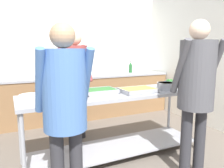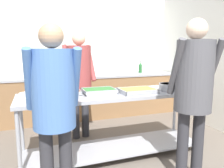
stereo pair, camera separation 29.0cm
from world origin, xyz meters
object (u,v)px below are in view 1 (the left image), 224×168
(broccoli_bowl, at_px, (170,83))
(cook_behind_counter, at_px, (76,74))
(guest_serving_left, at_px, (196,83))
(water_bottle, at_px, (131,67))
(guest_serving_right, at_px, (65,99))
(plate_stack, at_px, (31,97))
(serving_tray_roast, at_px, (138,90))
(serving_tray_vegetables, at_px, (64,94))
(sauce_pan, at_px, (166,86))
(serving_tray_greens, at_px, (100,91))

(broccoli_bowl, height_order, cook_behind_counter, cook_behind_counter)
(broccoli_bowl, bearing_deg, guest_serving_left, -116.05)
(water_bottle, bearing_deg, cook_behind_counter, -145.45)
(broccoli_bowl, distance_m, guest_serving_right, 2.08)
(plate_stack, height_order, guest_serving_left, guest_serving_left)
(plate_stack, height_order, broccoli_bowl, broccoli_bowl)
(plate_stack, xyz_separation_m, guest_serving_right, (0.21, -0.79, 0.11))
(plate_stack, height_order, water_bottle, water_bottle)
(water_bottle, bearing_deg, serving_tray_roast, -117.84)
(serving_tray_vegetables, height_order, serving_tray_roast, same)
(sauce_pan, bearing_deg, guest_serving_right, -159.37)
(sauce_pan, distance_m, guest_serving_right, 1.67)
(sauce_pan, bearing_deg, broccoli_bowl, 43.12)
(serving_tray_greens, bearing_deg, water_bottle, 50.37)
(water_bottle, bearing_deg, guest_serving_left, -105.77)
(broccoli_bowl, height_order, guest_serving_left, guest_serving_left)
(serving_tray_roast, distance_m, guest_serving_right, 1.25)
(serving_tray_vegetables, height_order, guest_serving_right, guest_serving_right)
(serving_tray_greens, distance_m, broccoli_bowl, 1.26)
(guest_serving_left, relative_size, guest_serving_right, 1.05)
(sauce_pan, distance_m, guest_serving_left, 0.73)
(serving_tray_greens, distance_m, sauce_pan, 0.95)
(serving_tray_greens, height_order, sauce_pan, sauce_pan)
(guest_serving_right, xyz_separation_m, water_bottle, (2.16, 2.60, 0.00))
(serving_tray_greens, xyz_separation_m, cook_behind_counter, (-0.10, 0.72, 0.15))
(sauce_pan, relative_size, water_bottle, 1.47)
(serving_tray_roast, relative_size, cook_behind_counter, 0.27)
(serving_tray_vegetables, xyz_separation_m, serving_tray_greens, (0.46, -0.03, 0.00))
(sauce_pan, relative_size, cook_behind_counter, 0.23)
(serving_tray_vegetables, height_order, serving_tray_greens, same)
(broccoli_bowl, height_order, water_bottle, water_bottle)
(guest_serving_left, bearing_deg, serving_tray_greens, 131.91)
(serving_tray_vegetables, distance_m, guest_serving_left, 1.52)
(plate_stack, bearing_deg, sauce_pan, -6.70)
(guest_serving_left, height_order, guest_serving_right, guest_serving_left)
(plate_stack, bearing_deg, guest_serving_right, -75.32)
(broccoli_bowl, xyz_separation_m, water_bottle, (0.28, 1.71, 0.11))
(guest_serving_left, bearing_deg, serving_tray_vegetables, 144.16)
(serving_tray_roast, distance_m, water_bottle, 2.27)
(guest_serving_left, distance_m, guest_serving_right, 1.40)
(serving_tray_vegetables, bearing_deg, plate_stack, 177.25)
(guest_serving_left, bearing_deg, broccoli_bowl, 63.95)
(serving_tray_greens, relative_size, broccoli_bowl, 2.18)
(serving_tray_roast, relative_size, guest_serving_left, 0.27)
(plate_stack, xyz_separation_m, serving_tray_vegetables, (0.38, -0.02, 0.00))
(plate_stack, bearing_deg, water_bottle, 37.36)
(cook_behind_counter, bearing_deg, serving_tray_vegetables, -116.71)
(guest_serving_right, distance_m, cook_behind_counter, 1.56)
(sauce_pan, bearing_deg, cook_behind_counter, 139.54)
(broccoli_bowl, bearing_deg, water_bottle, 80.78)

